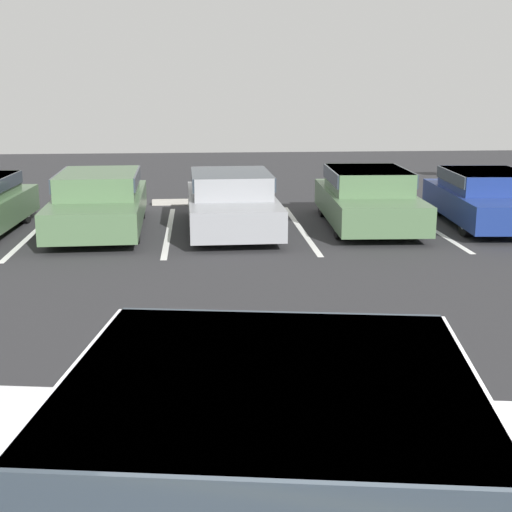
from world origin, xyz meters
name	(u,v)px	position (x,y,z in m)	size (l,w,h in m)	color
stall_stripe_b	(34,232)	(-4.14, 12.28, 0.00)	(0.12, 5.37, 0.01)	white
stall_stripe_c	(169,230)	(-1.28, 12.28, 0.00)	(0.12, 5.37, 0.01)	white
stall_stripe_d	(300,228)	(1.57, 12.28, 0.00)	(0.12, 5.37, 0.01)	white
stall_stripe_e	(427,226)	(4.42, 12.28, 0.00)	(0.12, 5.37, 0.01)	white
parked_sedan_b	(99,199)	(-2.75, 12.42, 0.67)	(1.96, 4.72, 1.25)	#4C6B47
parked_sedan_c	(231,200)	(0.06, 12.21, 0.66)	(1.89, 4.42, 1.24)	gray
parked_sedan_d	(368,196)	(3.07, 12.40, 0.67)	(2.01, 4.41, 1.26)	#4C6B47
parked_sedan_e	(487,196)	(5.77, 12.38, 0.64)	(2.13, 4.41, 1.19)	navy
wheel_stop_curb	(184,202)	(-1.00, 15.61, 0.07)	(1.67, 0.20, 0.14)	#B7B2A8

